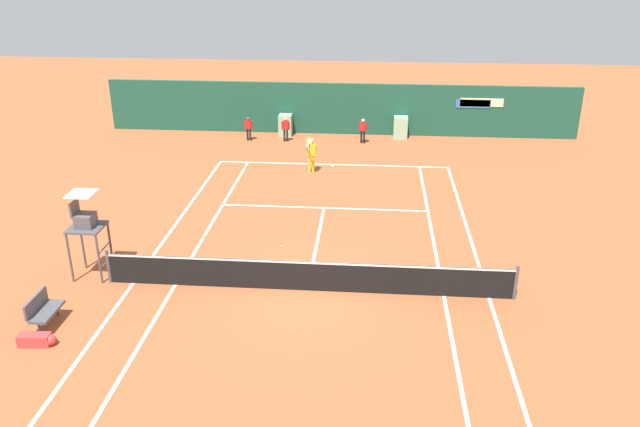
{
  "coord_description": "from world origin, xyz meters",
  "views": [
    {
      "loc": [
        1.74,
        -16.34,
        9.45
      ],
      "look_at": [
        0.05,
        3.96,
        0.8
      ],
      "focal_mm": 35.67,
      "sensor_mm": 36.0,
      "label": 1
    }
  ],
  "objects_px": {
    "tennis_ball_near_service_line": "(282,246)",
    "umpire_chair": "(86,223)",
    "player_bench": "(43,309)",
    "equipment_bag": "(38,340)",
    "ball_kid_right_post": "(286,128)",
    "ball_kid_centre_post": "(363,129)",
    "tennis_ball_by_sideline": "(204,237)",
    "ball_kid_left_post": "(249,127)",
    "player_on_baseline": "(311,152)"
  },
  "relations": [
    {
      "from": "tennis_ball_near_service_line",
      "to": "umpire_chair",
      "type": "bearing_deg",
      "value": -156.2
    },
    {
      "from": "player_bench",
      "to": "tennis_ball_near_service_line",
      "type": "height_order",
      "value": "player_bench"
    },
    {
      "from": "player_bench",
      "to": "tennis_ball_near_service_line",
      "type": "bearing_deg",
      "value": 132.81
    },
    {
      "from": "player_bench",
      "to": "tennis_ball_near_service_line",
      "type": "relative_size",
      "value": 17.0
    },
    {
      "from": "equipment_bag",
      "to": "ball_kid_right_post",
      "type": "xyz_separation_m",
      "value": [
        3.88,
        18.64,
        0.57
      ]
    },
    {
      "from": "umpire_chair",
      "to": "ball_kid_centre_post",
      "type": "height_order",
      "value": "umpire_chair"
    },
    {
      "from": "tennis_ball_near_service_line",
      "to": "equipment_bag",
      "type": "bearing_deg",
      "value": -131.16
    },
    {
      "from": "ball_kid_centre_post",
      "to": "tennis_ball_by_sideline",
      "type": "height_order",
      "value": "ball_kid_centre_post"
    },
    {
      "from": "umpire_chair",
      "to": "ball_kid_centre_post",
      "type": "distance_m",
      "value": 16.95
    },
    {
      "from": "umpire_chair",
      "to": "player_bench",
      "type": "bearing_deg",
      "value": -2.79
    },
    {
      "from": "ball_kid_right_post",
      "to": "tennis_ball_by_sideline",
      "type": "relative_size",
      "value": 18.63
    },
    {
      "from": "umpire_chair",
      "to": "tennis_ball_near_service_line",
      "type": "distance_m",
      "value": 6.3
    },
    {
      "from": "ball_kid_centre_post",
      "to": "tennis_ball_by_sideline",
      "type": "xyz_separation_m",
      "value": [
        -5.27,
        -11.93,
        -0.7
      ]
    },
    {
      "from": "ball_kid_left_post",
      "to": "tennis_ball_by_sideline",
      "type": "height_order",
      "value": "ball_kid_left_post"
    },
    {
      "from": "ball_kid_right_post",
      "to": "tennis_ball_by_sideline",
      "type": "xyz_separation_m",
      "value": [
        -1.29,
        -11.93,
        -0.7
      ]
    },
    {
      "from": "player_on_baseline",
      "to": "ball_kid_left_post",
      "type": "xyz_separation_m",
      "value": [
        -3.73,
        4.75,
        -0.22
      ]
    },
    {
      "from": "umpire_chair",
      "to": "ball_kid_right_post",
      "type": "bearing_deg",
      "value": 164.92
    },
    {
      "from": "player_bench",
      "to": "player_on_baseline",
      "type": "distance_m",
      "value": 14.27
    },
    {
      "from": "player_on_baseline",
      "to": "ball_kid_centre_post",
      "type": "relative_size",
      "value": 1.39
    },
    {
      "from": "player_bench",
      "to": "player_on_baseline",
      "type": "height_order",
      "value": "player_on_baseline"
    },
    {
      "from": "ball_kid_right_post",
      "to": "ball_kid_centre_post",
      "type": "bearing_deg",
      "value": 178.61
    },
    {
      "from": "umpire_chair",
      "to": "player_bench",
      "type": "relative_size",
      "value": 2.36
    },
    {
      "from": "umpire_chair",
      "to": "player_bench",
      "type": "height_order",
      "value": "umpire_chair"
    },
    {
      "from": "ball_kid_right_post",
      "to": "ball_kid_centre_post",
      "type": "xyz_separation_m",
      "value": [
        3.98,
        0.0,
        0.01
      ]
    },
    {
      "from": "umpire_chair",
      "to": "ball_kid_left_post",
      "type": "height_order",
      "value": "umpire_chair"
    },
    {
      "from": "ball_kid_right_post",
      "to": "ball_kid_left_post",
      "type": "height_order",
      "value": "ball_kid_right_post"
    },
    {
      "from": "ball_kid_centre_post",
      "to": "ball_kid_left_post",
      "type": "xyz_separation_m",
      "value": [
        -5.92,
        0.0,
        -0.02
      ]
    },
    {
      "from": "equipment_bag",
      "to": "player_on_baseline",
      "type": "xyz_separation_m",
      "value": [
        5.66,
        13.89,
        0.78
      ]
    },
    {
      "from": "umpire_chair",
      "to": "equipment_bag",
      "type": "height_order",
      "value": "umpire_chair"
    },
    {
      "from": "equipment_bag",
      "to": "ball_kid_right_post",
      "type": "relative_size",
      "value": 0.75
    },
    {
      "from": "ball_kid_left_post",
      "to": "player_bench",
      "type": "bearing_deg",
      "value": 82.76
    },
    {
      "from": "ball_kid_centre_post",
      "to": "tennis_ball_near_service_line",
      "type": "relative_size",
      "value": 18.86
    },
    {
      "from": "umpire_chair",
      "to": "equipment_bag",
      "type": "xyz_separation_m",
      "value": [
        0.14,
        -3.74,
        -1.6
      ]
    },
    {
      "from": "ball_kid_centre_post",
      "to": "umpire_chair",
      "type": "bearing_deg",
      "value": 72.29
    },
    {
      "from": "tennis_ball_near_service_line",
      "to": "ball_kid_left_post",
      "type": "bearing_deg",
      "value": 105.55
    },
    {
      "from": "equipment_bag",
      "to": "player_on_baseline",
      "type": "height_order",
      "value": "player_on_baseline"
    },
    {
      "from": "umpire_chair",
      "to": "player_on_baseline",
      "type": "distance_m",
      "value": 11.72
    },
    {
      "from": "player_on_baseline",
      "to": "tennis_ball_by_sideline",
      "type": "relative_size",
      "value": 26.29
    },
    {
      "from": "umpire_chair",
      "to": "tennis_ball_near_service_line",
      "type": "height_order",
      "value": "umpire_chair"
    },
    {
      "from": "ball_kid_right_post",
      "to": "tennis_ball_by_sideline",
      "type": "distance_m",
      "value": 12.02
    },
    {
      "from": "equipment_bag",
      "to": "player_on_baseline",
      "type": "bearing_deg",
      "value": 67.82
    },
    {
      "from": "ball_kid_centre_post",
      "to": "tennis_ball_near_service_line",
      "type": "height_order",
      "value": "ball_kid_centre_post"
    },
    {
      "from": "ball_kid_left_post",
      "to": "player_on_baseline",
      "type": "bearing_deg",
      "value": 127.98
    },
    {
      "from": "umpire_chair",
      "to": "equipment_bag",
      "type": "relative_size",
      "value": 2.85
    },
    {
      "from": "ball_kid_centre_post",
      "to": "tennis_ball_by_sideline",
      "type": "relative_size",
      "value": 18.86
    },
    {
      "from": "player_on_baseline",
      "to": "ball_kid_right_post",
      "type": "height_order",
      "value": "player_on_baseline"
    },
    {
      "from": "ball_kid_right_post",
      "to": "player_on_baseline",
      "type": "bearing_deg",
      "value": 109.22
    },
    {
      "from": "player_bench",
      "to": "ball_kid_centre_post",
      "type": "xyz_separation_m",
      "value": [
        8.14,
        17.72,
        0.23
      ]
    },
    {
      "from": "equipment_bag",
      "to": "ball_kid_centre_post",
      "type": "bearing_deg",
      "value": 67.14
    },
    {
      "from": "umpire_chair",
      "to": "tennis_ball_by_sideline",
      "type": "height_order",
      "value": "umpire_chair"
    }
  ]
}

